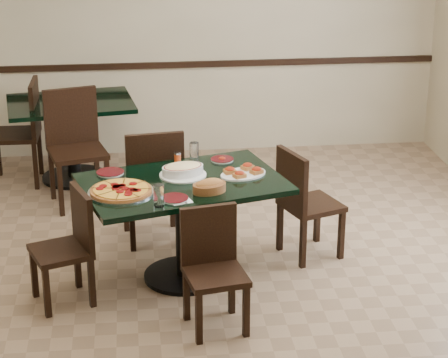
{
  "coord_description": "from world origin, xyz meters",
  "views": [
    {
      "loc": [
        -0.53,
        -5.67,
        2.96
      ],
      "look_at": [
        0.08,
        0.0,
        0.74
      ],
      "focal_mm": 70.0,
      "sensor_mm": 36.0,
      "label": 1
    }
  ],
  "objects": [
    {
      "name": "back_chair_near",
      "position": [
        -1.04,
        1.54,
        0.56
      ],
      "size": [
        0.56,
        0.56,
        0.99
      ],
      "rotation": [
        0.0,
        0.0,
        0.25
      ],
      "color": "black",
      "rests_on": "floor"
    },
    {
      "name": "chair_near",
      "position": [
        -0.06,
        -0.68,
        0.44
      ],
      "size": [
        0.43,
        0.43,
        0.79
      ],
      "rotation": [
        0.0,
        0.0,
        0.18
      ],
      "color": "black",
      "rests_on": "floor"
    },
    {
      "name": "bruschetta_platter",
      "position": [
        0.23,
        0.05,
        0.77
      ],
      "size": [
        0.41,
        0.36,
        0.05
      ],
      "rotation": [
        0.0,
        0.0,
        0.43
      ],
      "color": "silver",
      "rests_on": "main_table"
    },
    {
      "name": "pepperoni_pizza",
      "position": [
        -0.63,
        -0.19,
        0.77
      ],
      "size": [
        0.45,
        0.45,
        0.04
      ],
      "rotation": [
        0.0,
        0.0,
        0.63
      ],
      "color": "silver",
      "rests_on": "main_table"
    },
    {
      "name": "water_glass_b",
      "position": [
        -0.39,
        -0.45,
        0.82
      ],
      "size": [
        0.07,
        0.07,
        0.15
      ],
      "primitive_type": "cylinder",
      "color": "white",
      "rests_on": "main_table"
    },
    {
      "name": "main_table",
      "position": [
        -0.21,
        -0.02,
        0.57
      ],
      "size": [
        1.56,
        1.22,
        0.75
      ],
      "rotation": [
        0.0,
        0.0,
        0.28
      ],
      "color": "black",
      "rests_on": "floor"
    },
    {
      "name": "side_plate_near",
      "position": [
        -0.28,
        -0.35,
        0.76
      ],
      "size": [
        0.19,
        0.19,
        0.02
      ],
      "rotation": [
        0.0,
        0.0,
        0.14
      ],
      "color": "silver",
      "rests_on": "main_table"
    },
    {
      "name": "chair_left",
      "position": [
        -0.99,
        -0.26,
        0.44
      ],
      "size": [
        0.48,
        0.48,
        0.79
      ],
      "rotation": [
        0.0,
        0.0,
        -1.21
      ],
      "color": "black",
      "rests_on": "floor"
    },
    {
      "name": "lasagna_casserole",
      "position": [
        -0.2,
        0.08,
        0.8
      ],
      "size": [
        0.34,
        0.33,
        0.09
      ],
      "rotation": [
        0.0,
        0.0,
        0.28
      ],
      "color": "silver",
      "rests_on": "main_table"
    },
    {
      "name": "chair_far",
      "position": [
        -0.4,
        0.59,
        0.53
      ],
      "size": [
        0.49,
        0.49,
        0.94
      ],
      "rotation": [
        0.0,
        0.0,
        3.27
      ],
      "color": "black",
      "rests_on": "floor"
    },
    {
      "name": "bread_basket",
      "position": [
        -0.04,
        -0.24,
        0.79
      ],
      "size": [
        0.28,
        0.23,
        0.1
      ],
      "rotation": [
        0.0,
        0.0,
        0.35
      ],
      "color": "brown",
      "rests_on": "main_table"
    },
    {
      "name": "water_glass_a",
      "position": [
        -0.1,
        0.37,
        0.82
      ],
      "size": [
        0.07,
        0.07,
        0.14
      ],
      "primitive_type": "cylinder",
      "color": "white",
      "rests_on": "main_table"
    },
    {
      "name": "side_plate_far_l",
      "position": [
        -0.71,
        0.18,
        0.76
      ],
      "size": [
        0.2,
        0.2,
        0.02
      ],
      "rotation": [
        0.0,
        0.0,
        -0.01
      ],
      "color": "silver",
      "rests_on": "main_table"
    },
    {
      "name": "back_table",
      "position": [
        -1.1,
        2.07,
        0.52
      ],
      "size": [
        1.22,
        0.96,
        0.75
      ],
      "rotation": [
        0.0,
        0.0,
        0.14
      ],
      "color": "black",
      "rests_on": "floor"
    },
    {
      "name": "pepper_shaker",
      "position": [
        -0.22,
        0.33,
        0.79
      ],
      "size": [
        0.05,
        0.05,
        0.09
      ],
      "color": "#BA3B13",
      "rests_on": "main_table"
    },
    {
      "name": "room_shell",
      "position": [
        1.02,
        1.73,
        1.17
      ],
      "size": [
        5.5,
        5.5,
        5.5
      ],
      "color": "white",
      "rests_on": "floor"
    },
    {
      "name": "napkin_setting",
      "position": [
        -0.25,
        -0.37,
        0.75
      ],
      "size": [
        0.17,
        0.17,
        0.01
      ],
      "rotation": [
        0.0,
        0.0,
        0.29
      ],
      "color": "white",
      "rests_on": "main_table"
    },
    {
      "name": "floor",
      "position": [
        0.0,
        0.0,
        0.0
      ],
      "size": [
        5.5,
        5.5,
        0.0
      ],
      "primitive_type": "plane",
      "color": "#80654A",
      "rests_on": "ground"
    },
    {
      "name": "back_chair_left",
      "position": [
        -1.53,
        2.04,
        0.54
      ],
      "size": [
        0.45,
        0.45,
        0.96
      ],
      "rotation": [
        0.0,
        0.0,
        -1.59
      ],
      "color": "black",
      "rests_on": "floor"
    },
    {
      "name": "side_plate_far_r",
      "position": [
        0.11,
        0.36,
        0.76
      ],
      "size": [
        0.17,
        0.17,
        0.03
      ],
      "rotation": [
        0.0,
        0.0,
        0.47
      ],
      "color": "silver",
      "rests_on": "main_table"
    },
    {
      "name": "chair_right",
      "position": [
        0.7,
        0.23,
        0.47
      ],
      "size": [
        0.51,
        0.51,
        0.85
      ],
      "rotation": [
        0.0,
        0.0,
        1.93
      ],
      "color": "black",
      "rests_on": "floor"
    }
  ]
}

